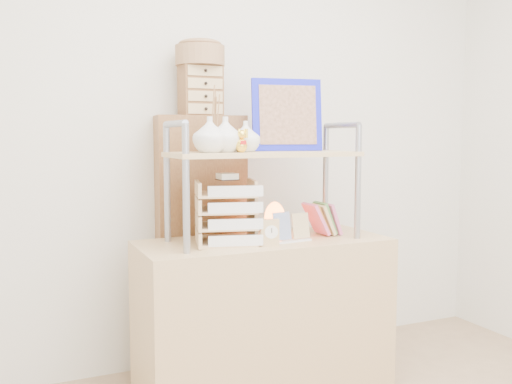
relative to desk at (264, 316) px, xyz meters
The scene contains 10 objects.
room_shell 1.55m from the desk, 90.00° to the right, with size 3.42×3.41×2.61m.
desk is the anchor object (origin of this frame).
cabinet 0.51m from the desk, 117.78° to the left, with size 0.45×0.24×1.35m, color brown.
hutch 0.82m from the desk, 165.80° to the left, with size 0.90×0.34×0.78m.
letter_tray 0.54m from the desk, behind, with size 0.32×0.31×0.33m.
salt_lamp 0.47m from the desk, 29.21° to the left, with size 0.12×0.11×0.18m.
desk_clock 0.46m from the desk, 104.08° to the right, with size 0.09×0.06×0.12m.
postcard_stand 0.44m from the desk, 40.92° to the right, with size 0.20×0.08×0.14m.
drawer_chest 1.17m from the desk, 119.27° to the left, with size 0.20×0.16×0.25m.
woven_basket 1.34m from the desk, 119.12° to the left, with size 0.25×0.25×0.10m, color brown.
Camera 1 is at (-1.13, -1.24, 1.25)m, focal length 40.00 mm.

